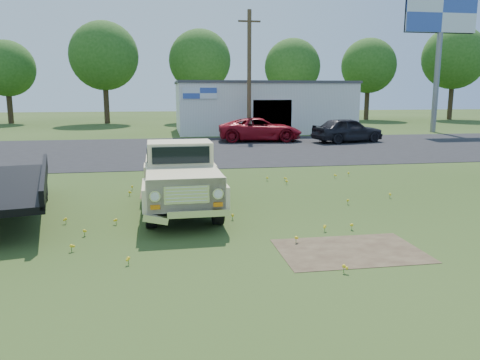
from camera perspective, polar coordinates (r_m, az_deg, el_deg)
name	(u,v)px	position (r m, az deg, el deg)	size (l,w,h in m)	color
ground	(253,217)	(12.59, 1.60, -4.54)	(140.00, 140.00, 0.00)	#293F14
asphalt_lot	(203,150)	(27.22, -4.49, 3.70)	(90.00, 14.00, 0.02)	black
dirt_patch_a	(350,251)	(10.26, 13.24, -8.41)	(3.00, 2.00, 0.01)	#443324
dirt_patch_b	(174,192)	(15.77, -8.02, -1.51)	(2.20, 1.60, 0.01)	#443324
commercial_building	(261,106)	(39.81, 2.64, 8.97)	(14.20, 8.20, 4.15)	silver
billboard	(440,25)	(42.65, 23.25, 16.92)	(6.10, 0.45, 11.05)	slate
utility_pole_mid	(249,73)	(34.53, 1.13, 12.86)	(1.60, 0.30, 9.00)	#4B3822
treeline_b	(6,68)	(55.23, -26.59, 12.06)	(5.76, 5.76, 8.57)	#372919
treeline_c	(104,56)	(51.85, -16.26, 14.32)	(7.04, 7.04, 10.47)	#372919
treeline_d	(200,61)	(52.70, -4.90, 14.28)	(6.72, 6.72, 10.00)	#372919
treeline_e	(292,67)	(52.96, 6.41, 13.55)	(6.08, 6.08, 9.04)	#372919
treeline_f	(369,66)	(58.78, 15.40, 13.26)	(6.40, 6.40, 9.52)	#372919
treeline_g	(454,58)	(62.37, 24.65, 13.40)	(7.36, 7.36, 10.95)	#372919
vintage_pickup_truck	(180,176)	(13.28, -7.31, 0.52)	(2.10, 5.40, 1.96)	beige
red_pickup	(260,130)	(31.79, 2.47, 6.14)	(2.58, 5.61, 1.56)	maroon
dark_sedan	(347,130)	(31.89, 12.96, 5.95)	(1.91, 4.75, 1.62)	black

